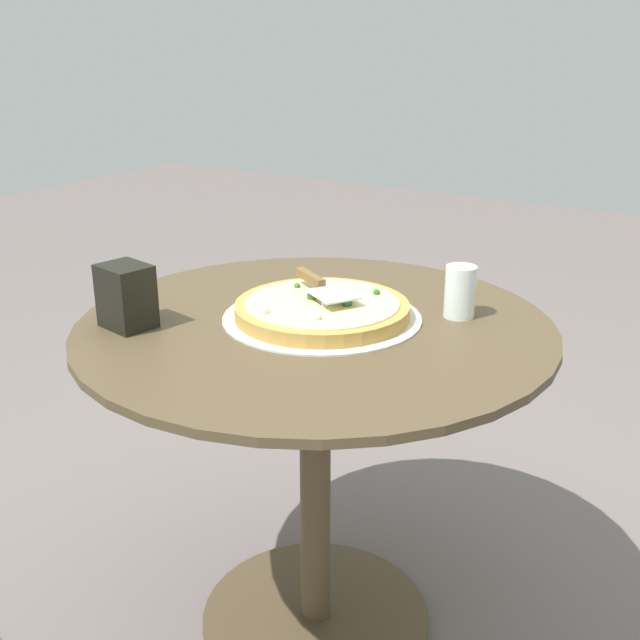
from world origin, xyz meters
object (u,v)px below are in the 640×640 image
Objects in this scene: napkin_dispenser at (126,296)px; pizza_on_tray at (320,310)px; drinking_cup at (460,292)px; pizza_server at (321,285)px; patio_table at (315,411)px.

pizza_on_tray is at bearing -129.86° from napkin_dispenser.
drinking_cup is at bearing -56.08° from pizza_on_tray.
pizza_server reaches higher than pizza_on_tray.
patio_table is at bearing 128.76° from drinking_cup.
patio_table is at bearing -170.22° from pizza_on_tray.
drinking_cup is 0.68m from napkin_dispenser.
pizza_server is at bearing 21.15° from patio_table.
drinking_cup is (0.13, -0.26, -0.00)m from pizza_server.
patio_table is 0.40m from drinking_cup.
pizza_on_tray is at bearing 9.78° from patio_table.
drinking_cup is at bearing -132.25° from napkin_dispenser.
napkin_dispenser is (-0.41, 0.54, 0.01)m from drinking_cup.
pizza_server is at bearing 116.30° from drinking_cup.
napkin_dispenser is (-0.22, 0.31, 0.27)m from patio_table.
napkin_dispenser is at bearing 134.97° from pizza_server.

